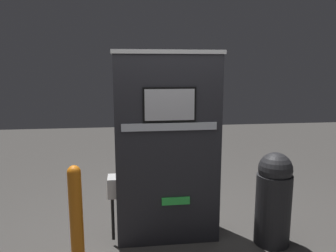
% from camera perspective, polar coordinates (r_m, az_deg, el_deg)
% --- Properties ---
extents(ground_plane, '(14.00, 14.00, 0.00)m').
position_cam_1_polar(ground_plane, '(3.68, 0.24, -20.01)').
color(ground_plane, '#423F3D').
extents(gas_pump, '(1.18, 0.50, 2.02)m').
position_cam_1_polar(gas_pump, '(3.52, -0.28, -3.65)').
color(gas_pump, '#28282D').
rests_on(gas_pump, ground_plane).
extents(safety_bollard, '(0.12, 0.12, 0.98)m').
position_cam_1_polar(safety_bollard, '(3.25, -15.71, -14.56)').
color(safety_bollard, orange).
rests_on(safety_bollard, ground_plane).
extents(trash_bin, '(0.37, 0.37, 0.99)m').
position_cam_1_polar(trash_bin, '(3.68, 17.92, -11.79)').
color(trash_bin, '#232326').
rests_on(trash_bin, ground_plane).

